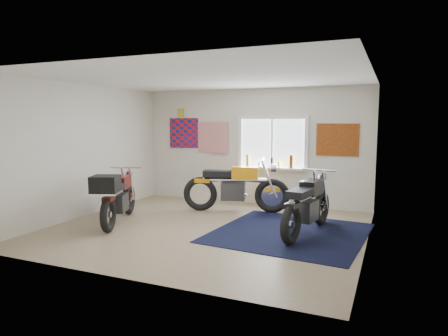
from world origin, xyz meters
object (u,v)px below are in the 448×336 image
at_px(navy_rug, 290,233).
at_px(yellow_triumph, 235,188).
at_px(maroon_tourer, 116,197).
at_px(black_chrome_bike, 307,207).

xyz_separation_m(navy_rug, yellow_triumph, (-1.49, 1.18, 0.51)).
relative_size(navy_rug, maroon_tourer, 1.31).
distance_m(navy_rug, yellow_triumph, 1.97).
height_order(navy_rug, black_chrome_bike, black_chrome_bike).
relative_size(yellow_triumph, maroon_tourer, 1.14).
bearing_deg(yellow_triumph, maroon_tourer, -146.38).
height_order(navy_rug, maroon_tourer, maroon_tourer).
distance_m(navy_rug, black_chrome_bike, 0.55).
bearing_deg(maroon_tourer, black_chrome_bike, -98.76).
xyz_separation_m(yellow_triumph, maroon_tourer, (-1.66, -1.89, 0.03)).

